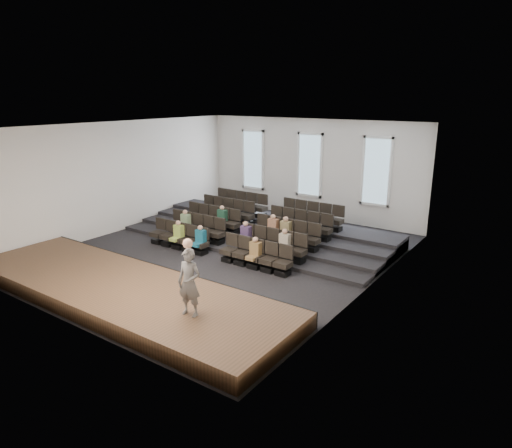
{
  "coord_description": "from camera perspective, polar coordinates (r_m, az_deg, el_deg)",
  "views": [
    {
      "loc": [
        10.92,
        -13.4,
        6.13
      ],
      "look_at": [
        1.21,
        0.5,
        1.3
      ],
      "focal_mm": 32.0,
      "sensor_mm": 36.0,
      "label": 1
    }
  ],
  "objects": [
    {
      "name": "mic_stand",
      "position": [
        13.8,
        -8.69,
        -6.41
      ],
      "size": [
        0.25,
        0.25,
        1.47
      ],
      "color": "black",
      "rests_on": "stage"
    },
    {
      "name": "stage_lip",
      "position": [
        15.98,
        -11.56,
        -6.05
      ],
      "size": [
        11.8,
        0.06,
        0.52
      ],
      "primitive_type": "cube",
      "color": "black",
      "rests_on": "ground"
    },
    {
      "name": "ground",
      "position": [
        18.34,
        -3.99,
        -3.68
      ],
      "size": [
        14.0,
        14.0,
        0.0
      ],
      "primitive_type": "plane",
      "color": "black",
      "rests_on": "ground"
    },
    {
      "name": "wall_front",
      "position": [
        13.16,
        -23.75,
        -1.51
      ],
      "size": [
        12.0,
        0.04,
        5.0
      ],
      "primitive_type": "cube",
      "color": "silver",
      "rests_on": "ground"
    },
    {
      "name": "speaker",
      "position": [
        12.08,
        -8.33,
        -7.28
      ],
      "size": [
        0.73,
        0.54,
        1.83
      ],
      "primitive_type": "imported",
      "rotation": [
        0.0,
        0.0,
        0.16
      ],
      "color": "#565452",
      "rests_on": "stage"
    },
    {
      "name": "ceiling",
      "position": [
        17.32,
        -4.32,
        12.14
      ],
      "size": [
        12.0,
        14.0,
        0.02
      ],
      "primitive_type": "cube",
      "color": "white",
      "rests_on": "ground"
    },
    {
      "name": "wall_right",
      "position": [
        14.72,
        14.39,
        1.1
      ],
      "size": [
        0.04,
        14.0,
        5.0
      ],
      "primitive_type": "cube",
      "color": "silver",
      "rests_on": "ground"
    },
    {
      "name": "windows",
      "position": [
        23.35,
        6.72,
        7.33
      ],
      "size": [
        8.44,
        0.1,
        3.24
      ],
      "color": "white",
      "rests_on": "wall_back"
    },
    {
      "name": "wall_back",
      "position": [
        23.44,
        6.78,
        6.87
      ],
      "size": [
        12.0,
        0.04,
        5.0
      ],
      "primitive_type": "cube",
      "color": "silver",
      "rests_on": "ground"
    },
    {
      "name": "stage",
      "position": [
        14.92,
        -16.5,
        -8.02
      ],
      "size": [
        11.8,
        3.6,
        0.5
      ],
      "primitive_type": "cube",
      "color": "#4F3422",
      "rests_on": "ground"
    },
    {
      "name": "risers",
      "position": [
        20.71,
        1.5,
        -0.77
      ],
      "size": [
        11.8,
        4.8,
        0.6
      ],
      "color": "black",
      "rests_on": "ground"
    },
    {
      "name": "audience",
      "position": [
        18.29,
        -2.63,
        -0.97
      ],
      "size": [
        5.45,
        2.64,
        1.1
      ],
      "color": "#9FBB4B",
      "rests_on": "seating_rows"
    },
    {
      "name": "wall_left",
      "position": [
        21.9,
        -16.55,
        5.69
      ],
      "size": [
        0.04,
        14.0,
        5.0
      ],
      "primitive_type": "cube",
      "color": "silver",
      "rests_on": "ground"
    },
    {
      "name": "seating_rows",
      "position": [
        19.29,
        -1.16,
        -0.52
      ],
      "size": [
        6.8,
        4.7,
        1.67
      ],
      "color": "black",
      "rests_on": "ground"
    }
  ]
}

